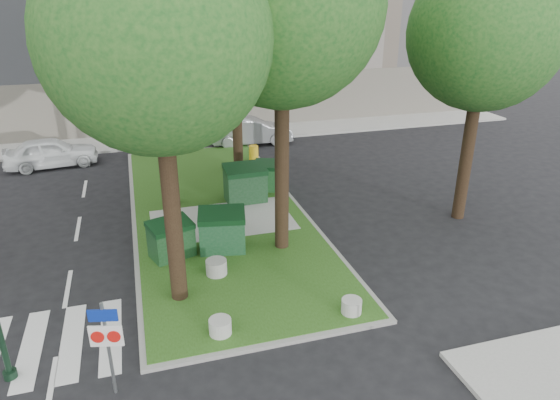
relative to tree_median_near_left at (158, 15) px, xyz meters
name	(u,v)px	position (x,y,z in m)	size (l,w,h in m)	color
ground	(256,348)	(1.41, -2.56, -7.32)	(120.00, 120.00, 0.00)	black
median_island	(217,211)	(1.91, 5.44, -7.26)	(6.00, 16.00, 0.12)	#284F16
median_kerb	(217,211)	(1.91, 5.44, -7.27)	(6.30, 16.30, 0.10)	gray
building_sidewalk	(176,139)	(1.41, 15.94, -7.26)	(42.00, 3.00, 0.12)	#999993
zebra_crossing	(92,338)	(-2.34, -1.06, -7.31)	(5.00, 3.00, 0.01)	silver
tree_median_near_left	(158,15)	(0.00, 0.00, 0.00)	(5.20, 5.20, 10.53)	black
tree_median_mid	(161,16)	(0.50, 6.50, -0.34)	(4.80, 4.80, 9.99)	black
tree_street_right	(489,18)	(10.50, 2.50, -0.33)	(5.00, 5.00, 10.06)	black
dumpster_a	(171,239)	(-0.06, 2.27, -6.62)	(1.53, 1.30, 1.21)	black
dumpster_b	(222,231)	(1.54, 2.26, -6.54)	(1.63, 1.28, 1.36)	#113C1E
dumpster_c	(245,184)	(3.14, 5.97, -6.49)	(1.62, 1.15, 1.48)	black
dumpster_d	(270,176)	(4.41, 6.87, -6.62)	(1.54, 1.32, 1.21)	#16481D
bollard_left	(220,326)	(0.69, -1.94, -7.00)	(0.55, 0.55, 0.39)	#AEAEA9
bollard_right	(351,306)	(4.08, -2.06, -7.01)	(0.53, 0.53, 0.38)	#AEADA8
bollard_mid	(216,267)	(1.07, 0.81, -6.98)	(0.62, 0.62, 0.44)	#979692
litter_bin	(254,154)	(4.61, 10.60, -6.81)	(0.45, 0.45, 0.78)	gold
traffic_sign_pole	(107,337)	(-1.76, -3.08, -5.89)	(0.66, 0.20, 2.23)	slate
car_white	(51,152)	(-4.69, 12.94, -6.61)	(1.68, 4.17, 1.42)	white
car_silver	(251,131)	(5.26, 13.92, -6.58)	(1.56, 4.46, 1.47)	gray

